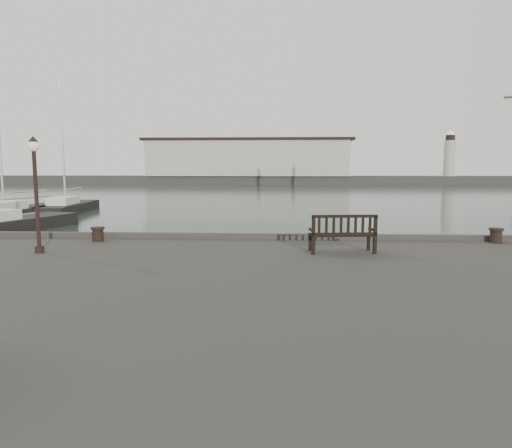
{
  "coord_description": "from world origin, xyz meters",
  "views": [
    {
      "loc": [
        -0.56,
        -14.78,
        3.87
      ],
      "look_at": [
        -1.3,
        -0.5,
        2.1
      ],
      "focal_mm": 32.0,
      "sensor_mm": 36.0,
      "label": 1
    }
  ],
  "objects": [
    {
      "name": "yacht_c",
      "position": [
        -17.01,
        11.21,
        0.24
      ],
      "size": [
        5.1,
        10.55,
        13.71
      ],
      "rotation": [
        0.0,
        0.0,
        -0.27
      ],
      "color": "black",
      "rests_on": "ground"
    },
    {
      "name": "breakwater",
      "position": [
        -4.56,
        92.0,
        4.3
      ],
      "size": [
        140.0,
        9.5,
        12.2
      ],
      "color": "#383530",
      "rests_on": "ground"
    },
    {
      "name": "bollard_left",
      "position": [
        -6.27,
        -0.84,
        1.79
      ],
      "size": [
        0.55,
        0.55,
        0.45
      ],
      "primitive_type": "cylinder",
      "rotation": [
        0.0,
        0.0,
        0.35
      ],
      "color": "black",
      "rests_on": "quay"
    },
    {
      "name": "bench",
      "position": [
        1.16,
        -2.38,
        1.89
      ],
      "size": [
        1.84,
        0.81,
        1.02
      ],
      "rotation": [
        0.0,
        0.0,
        0.12
      ],
      "color": "black",
      "rests_on": "quay"
    },
    {
      "name": "yacht_b",
      "position": [
        -20.74,
        18.22,
        0.25
      ],
      "size": [
        3.87,
        12.65,
        16.12
      ],
      "rotation": [
        0.0,
        0.0,
        -0.09
      ],
      "color": "black",
      "rests_on": "ground"
    },
    {
      "name": "lamp_post",
      "position": [
        -7.1,
        -2.84,
        3.58
      ],
      "size": [
        0.32,
        0.32,
        3.14
      ],
      "rotation": [
        0.0,
        0.0,
        0.41
      ],
      "color": "black",
      "rests_on": "quay"
    },
    {
      "name": "bollard_right",
      "position": [
        6.13,
        -0.5,
        1.79
      ],
      "size": [
        0.5,
        0.5,
        0.45
      ],
      "primitive_type": "cylinder",
      "rotation": [
        0.0,
        0.0,
        0.17
      ],
      "color": "black",
      "rests_on": "quay"
    },
    {
      "name": "ground",
      "position": [
        0.0,
        0.0,
        0.0
      ],
      "size": [
        400.0,
        400.0,
        0.0
      ],
      "primitive_type": "plane",
      "color": "black",
      "rests_on": "ground"
    },
    {
      "name": "yacht_d",
      "position": [
        -18.91,
        23.75,
        0.23
      ],
      "size": [
        3.3,
        9.64,
        11.91
      ],
      "rotation": [
        0.0,
        0.0,
        0.08
      ],
      "color": "black",
      "rests_on": "ground"
    }
  ]
}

